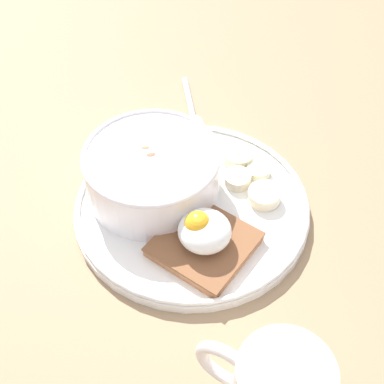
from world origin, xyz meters
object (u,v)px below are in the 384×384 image
(oatmeal_bowl, at_px, (153,170))
(toast_slice, at_px, (204,244))
(banana_slice_front, at_px, (264,195))
(banana_slice_right, at_px, (238,157))
(banana_slice_left, at_px, (238,179))
(spoon, at_px, (192,112))
(poached_egg, at_px, (203,230))
(banana_slice_back, at_px, (258,171))

(oatmeal_bowl, relative_size, toast_slice, 1.41)
(oatmeal_bowl, height_order, banana_slice_front, oatmeal_bowl)
(banana_slice_right, bearing_deg, banana_slice_left, -68.85)
(banana_slice_right, height_order, spoon, banana_slice_right)
(toast_slice, bearing_deg, banana_slice_left, 92.26)
(toast_slice, bearing_deg, oatmeal_bowl, 149.07)
(oatmeal_bowl, xyz_separation_m, poached_egg, (0.08, -0.05, -0.00))
(banana_slice_back, bearing_deg, banana_slice_left, -124.72)
(banana_slice_right, xyz_separation_m, spoon, (-0.09, 0.06, -0.01))
(oatmeal_bowl, relative_size, spoon, 1.42)
(toast_slice, bearing_deg, banana_slice_right, 97.24)
(banana_slice_right, bearing_deg, toast_slice, -82.76)
(toast_slice, distance_m, banana_slice_back, 0.12)
(poached_egg, distance_m, banana_slice_left, 0.10)
(banana_slice_left, xyz_separation_m, banana_slice_back, (0.02, 0.02, -0.00))
(oatmeal_bowl, xyz_separation_m, spoon, (-0.02, 0.14, -0.04))
(banana_slice_front, bearing_deg, spoon, 141.96)
(banana_slice_front, bearing_deg, banana_slice_right, 137.74)
(banana_slice_left, bearing_deg, poached_egg, -88.45)
(oatmeal_bowl, height_order, spoon, oatmeal_bowl)
(banana_slice_left, xyz_separation_m, banana_slice_right, (-0.01, 0.03, 0.00))
(oatmeal_bowl, distance_m, banana_slice_back, 0.12)
(oatmeal_bowl, distance_m, poached_egg, 0.10)
(oatmeal_bowl, height_order, banana_slice_left, oatmeal_bowl)
(banana_slice_front, height_order, spoon, banana_slice_front)
(poached_egg, xyz_separation_m, banana_slice_back, (0.01, 0.12, -0.02))
(toast_slice, relative_size, banana_slice_front, 2.06)
(oatmeal_bowl, bearing_deg, banana_slice_back, 36.78)
(poached_egg, xyz_separation_m, banana_slice_left, (-0.00, 0.10, -0.02))
(banana_slice_left, bearing_deg, spoon, 136.57)
(oatmeal_bowl, bearing_deg, toast_slice, -30.93)
(poached_egg, height_order, spoon, poached_egg)
(toast_slice, height_order, banana_slice_left, banana_slice_left)
(banana_slice_left, xyz_separation_m, spoon, (-0.10, 0.10, -0.01))
(oatmeal_bowl, relative_size, banana_slice_back, 3.77)
(banana_slice_left, distance_m, spoon, 0.14)
(banana_slice_back, distance_m, banana_slice_right, 0.03)
(poached_egg, bearing_deg, banana_slice_back, 83.68)
(banana_slice_right, distance_m, spoon, 0.11)
(poached_egg, height_order, banana_slice_right, poached_egg)
(poached_egg, relative_size, banana_slice_front, 1.05)
(toast_slice, bearing_deg, banana_slice_back, 84.22)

